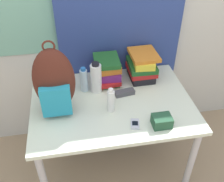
# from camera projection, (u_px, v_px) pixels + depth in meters

# --- Properties ---
(wall_back) EXTENTS (6.00, 0.06, 2.50)m
(wall_back) POSITION_uv_depth(u_px,v_px,m) (100.00, 5.00, 1.99)
(wall_back) COLOR beige
(wall_back) RESTS_ON ground_plane
(curtain_blue) EXTENTS (1.00, 0.04, 2.50)m
(curtain_blue) POSITION_uv_depth(u_px,v_px,m) (121.00, 6.00, 1.97)
(curtain_blue) COLOR navy
(curtain_blue) RESTS_ON ground_plane
(desk) EXTENTS (1.18, 0.84, 0.70)m
(desk) POSITION_uv_depth(u_px,v_px,m) (112.00, 110.00, 1.98)
(desk) COLOR silver
(desk) RESTS_ON ground_plane
(backpack) EXTENTS (0.28, 0.21, 0.54)m
(backpack) POSITION_uv_depth(u_px,v_px,m) (54.00, 83.00, 1.73)
(backpack) COLOR #512319
(backpack) RESTS_ON desk
(book_stack_left) EXTENTS (0.23, 0.28, 0.21)m
(book_stack_left) POSITION_uv_depth(u_px,v_px,m) (107.00, 70.00, 2.08)
(book_stack_left) COLOR #1E5623
(book_stack_left) RESTS_ON desk
(book_stack_center) EXTENTS (0.23, 0.28, 0.23)m
(book_stack_center) POSITION_uv_depth(u_px,v_px,m) (142.00, 66.00, 2.11)
(book_stack_center) COLOR black
(book_stack_center) RESTS_ON desk
(water_bottle) EXTENTS (0.06, 0.06, 0.21)m
(water_bottle) POSITION_uv_depth(u_px,v_px,m) (84.00, 80.00, 1.99)
(water_bottle) COLOR silver
(water_bottle) RESTS_ON desk
(sports_bottle) EXTENTS (0.08, 0.08, 0.26)m
(sports_bottle) POSITION_uv_depth(u_px,v_px,m) (96.00, 78.00, 1.96)
(sports_bottle) COLOR white
(sports_bottle) RESTS_ON desk
(sunscreen_bottle) EXTENTS (0.05, 0.05, 0.19)m
(sunscreen_bottle) POSITION_uv_depth(u_px,v_px,m) (111.00, 101.00, 1.80)
(sunscreen_bottle) COLOR white
(sunscreen_bottle) RESTS_ON desk
(cell_phone) EXTENTS (0.07, 0.10, 0.02)m
(cell_phone) POSITION_uv_depth(u_px,v_px,m) (135.00, 124.00, 1.74)
(cell_phone) COLOR #B7BCC6
(cell_phone) RESTS_ON desk
(sunglasses_case) EXTENTS (0.16, 0.08, 0.04)m
(sunglasses_case) POSITION_uv_depth(u_px,v_px,m) (125.00, 93.00, 1.99)
(sunglasses_case) COLOR #47474C
(sunglasses_case) RESTS_ON desk
(camera_pouch) EXTENTS (0.13, 0.10, 0.08)m
(camera_pouch) POSITION_uv_depth(u_px,v_px,m) (162.00, 121.00, 1.72)
(camera_pouch) COLOR #234C33
(camera_pouch) RESTS_ON desk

